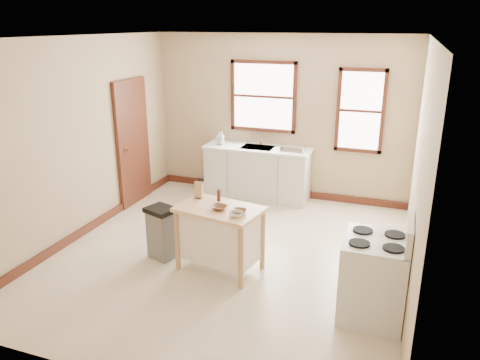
% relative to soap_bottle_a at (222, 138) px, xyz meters
% --- Properties ---
extents(floor, '(5.00, 5.00, 0.00)m').
position_rel_soap_bottle_a_xyz_m(floor, '(0.94, -2.14, -1.04)').
color(floor, beige).
rests_on(floor, ground).
extents(ceiling, '(5.00, 5.00, 0.00)m').
position_rel_soap_bottle_a_xyz_m(ceiling, '(0.94, -2.14, 1.76)').
color(ceiling, white).
rests_on(ceiling, ground).
extents(wall_back, '(4.50, 0.04, 2.80)m').
position_rel_soap_bottle_a_xyz_m(wall_back, '(0.94, 0.36, 0.36)').
color(wall_back, tan).
rests_on(wall_back, ground).
extents(wall_left, '(0.04, 5.00, 2.80)m').
position_rel_soap_bottle_a_xyz_m(wall_left, '(-1.31, -2.14, 0.36)').
color(wall_left, tan).
rests_on(wall_left, ground).
extents(wall_right, '(0.04, 5.00, 2.80)m').
position_rel_soap_bottle_a_xyz_m(wall_right, '(3.19, -2.14, 0.36)').
color(wall_right, tan).
rests_on(wall_right, ground).
extents(window_main, '(1.17, 0.06, 1.22)m').
position_rel_soap_bottle_a_xyz_m(window_main, '(0.64, 0.34, 0.71)').
color(window_main, '#37130F').
rests_on(window_main, wall_back).
extents(window_side, '(0.77, 0.06, 1.37)m').
position_rel_soap_bottle_a_xyz_m(window_side, '(2.29, 0.34, 0.56)').
color(window_side, '#37130F').
rests_on(window_side, wall_back).
extents(door_left, '(0.06, 0.90, 2.10)m').
position_rel_soap_bottle_a_xyz_m(door_left, '(-1.27, -0.84, 0.01)').
color(door_left, '#37130F').
rests_on(door_left, ground).
extents(baseboard_back, '(4.50, 0.04, 0.12)m').
position_rel_soap_bottle_a_xyz_m(baseboard_back, '(0.94, 0.33, -0.98)').
color(baseboard_back, '#37130F').
rests_on(baseboard_back, ground).
extents(baseboard_left, '(0.04, 5.00, 0.12)m').
position_rel_soap_bottle_a_xyz_m(baseboard_left, '(-1.28, -2.14, -0.98)').
color(baseboard_left, '#37130F').
rests_on(baseboard_left, ground).
extents(sink_counter, '(1.86, 0.62, 0.92)m').
position_rel_soap_bottle_a_xyz_m(sink_counter, '(0.64, 0.06, -0.58)').
color(sink_counter, beige).
rests_on(sink_counter, ground).
extents(faucet, '(0.03, 0.03, 0.22)m').
position_rel_soap_bottle_a_xyz_m(faucet, '(0.64, 0.24, -0.01)').
color(faucet, silver).
rests_on(faucet, sink_counter).
extents(soap_bottle_a, '(0.10, 0.10, 0.24)m').
position_rel_soap_bottle_a_xyz_m(soap_bottle_a, '(0.00, 0.00, 0.00)').
color(soap_bottle_a, '#B2B2B2').
rests_on(soap_bottle_a, sink_counter).
extents(soap_bottle_b, '(0.12, 0.12, 0.21)m').
position_rel_soap_bottle_a_xyz_m(soap_bottle_b, '(-0.07, 0.06, -0.02)').
color(soap_bottle_b, '#B2B2B2').
rests_on(soap_bottle_b, sink_counter).
extents(dish_rack, '(0.43, 0.34, 0.10)m').
position_rel_soap_bottle_a_xyz_m(dish_rack, '(1.28, 0.02, -0.07)').
color(dish_rack, silver).
rests_on(dish_rack, sink_counter).
extents(kitchen_island, '(1.11, 0.81, 0.83)m').
position_rel_soap_bottle_a_xyz_m(kitchen_island, '(0.98, -2.53, -0.63)').
color(kitchen_island, '#DAAE80').
rests_on(kitchen_island, ground).
extents(knife_block, '(0.12, 0.12, 0.20)m').
position_rel_soap_bottle_a_xyz_m(knife_block, '(0.60, -2.29, -0.11)').
color(knife_block, tan).
rests_on(knife_block, kitchen_island).
extents(pepper_grinder, '(0.04, 0.04, 0.15)m').
position_rel_soap_bottle_a_xyz_m(pepper_grinder, '(0.89, -2.33, -0.14)').
color(pepper_grinder, '#421D11').
rests_on(pepper_grinder, kitchen_island).
extents(bowl_a, '(0.21, 0.21, 0.05)m').
position_rel_soap_bottle_a_xyz_m(bowl_a, '(1.00, -2.58, -0.19)').
color(bowl_a, brown).
rests_on(bowl_a, kitchen_island).
extents(bowl_b, '(0.20, 0.20, 0.04)m').
position_rel_soap_bottle_a_xyz_m(bowl_b, '(1.27, -2.60, -0.19)').
color(bowl_b, brown).
rests_on(bowl_b, kitchen_island).
extents(bowl_c, '(0.19, 0.19, 0.05)m').
position_rel_soap_bottle_a_xyz_m(bowl_c, '(1.26, -2.71, -0.19)').
color(bowl_c, white).
rests_on(bowl_c, kitchen_island).
extents(trash_bin, '(0.44, 0.41, 0.70)m').
position_rel_soap_bottle_a_xyz_m(trash_bin, '(0.15, -2.51, -0.69)').
color(trash_bin, '#60605E').
rests_on(trash_bin, ground).
extents(gas_stove, '(0.71, 0.71, 1.15)m').
position_rel_soap_bottle_a_xyz_m(gas_stove, '(2.86, -2.91, -0.47)').
color(gas_stove, silver).
rests_on(gas_stove, ground).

